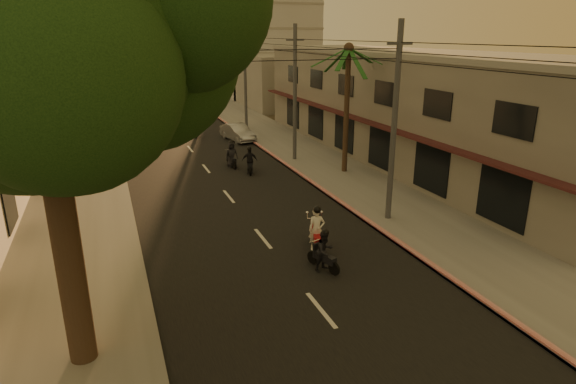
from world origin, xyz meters
name	(u,v)px	position (x,y,z in m)	size (l,w,h in m)	color
ground	(350,346)	(0.00, 0.00, 0.00)	(160.00, 160.00, 0.00)	#383023
road	(206,169)	(0.00, 20.00, 0.01)	(10.00, 140.00, 0.02)	black
sidewalk_right	(312,158)	(7.50, 20.00, 0.06)	(5.00, 140.00, 0.12)	slate
sidewalk_left	(82,180)	(-7.50, 20.00, 0.06)	(5.00, 140.00, 0.12)	slate
curb_stripe	(308,180)	(5.10, 15.00, 0.10)	(0.20, 60.00, 0.20)	red
shophouse_row	(410,106)	(13.95, 18.00, 3.65)	(8.80, 34.20, 7.30)	gray
broadleaf_tree	(53,30)	(-6.61, 2.14, 8.48)	(9.60, 8.70, 12.10)	black
palm_tree	(349,56)	(8.00, 16.00, 7.15)	(5.00, 5.00, 8.20)	black
utility_poles	(295,63)	(6.20, 20.00, 6.54)	(1.20, 48.26, 9.00)	#38383A
filler_right	(279,81)	(14.00, 45.00, 3.00)	(8.00, 14.00, 6.00)	gray
filler_left_far	(23,79)	(-14.00, 52.00, 3.50)	(8.00, 14.00, 7.00)	gray
scooter_red	(317,230)	(1.71, 6.21, 0.85)	(0.95, 1.90, 1.91)	black
scooter_mid_a	(325,251)	(1.26, 4.48, 0.76)	(1.11, 1.63, 1.65)	black
scooter_mid_b	(250,161)	(2.38, 18.03, 0.79)	(1.15, 1.75, 1.74)	black
scooter_far_a	(232,155)	(1.68, 19.80, 0.81)	(0.89, 1.84, 1.80)	black
scooter_far_b	(196,128)	(1.26, 30.29, 0.78)	(1.25, 1.73, 1.71)	black
parked_car	(238,132)	(4.22, 27.71, 0.68)	(2.18, 4.32, 1.36)	#A0A3A8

